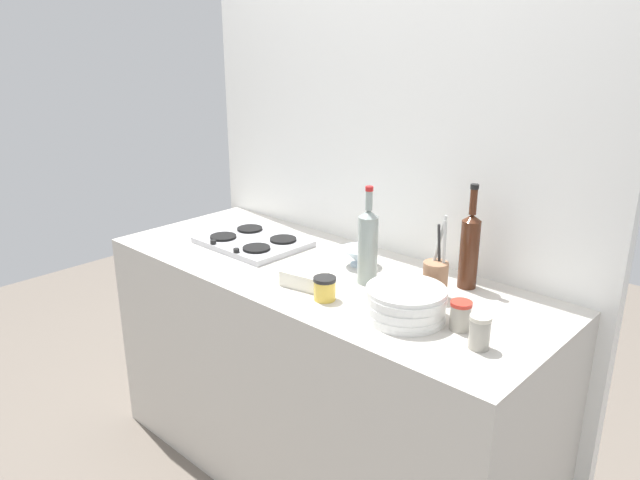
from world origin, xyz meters
name	(u,v)px	position (x,y,z in m)	size (l,w,h in m)	color
ground_plane	(320,468)	(0.00, 0.00, 0.00)	(6.00, 6.00, 0.00)	#6B6056
counter_block	(320,375)	(0.00, 0.00, 0.45)	(1.80, 0.70, 0.90)	beige
backsplash_panel	(384,186)	(0.00, 0.38, 1.15)	(1.90, 0.06, 2.31)	white
stovetop_hob	(253,241)	(-0.40, 0.02, 0.91)	(0.42, 0.33, 0.04)	#B2B2B7
plate_stack	(406,303)	(0.47, -0.11, 0.95)	(0.26, 0.25, 0.10)	white
wine_bottle_leftmost	(368,245)	(0.20, 0.03, 1.04)	(0.07, 0.07, 0.35)	gray
wine_bottle_mid_left	(469,248)	(0.48, 0.24, 1.04)	(0.07, 0.07, 0.37)	#472314
mixing_bowl	(359,256)	(0.07, 0.14, 0.94)	(0.14, 0.14, 0.07)	silver
butter_dish	(304,279)	(0.06, -0.15, 0.93)	(0.15, 0.09, 0.06)	silver
utensil_crock	(435,278)	(0.45, 0.08, 0.97)	(0.08, 0.09, 0.28)	#996B4C
condiment_jar_front	(480,332)	(0.73, -0.13, 0.95)	(0.06, 0.06, 0.10)	#9E998C
condiment_jar_rear	(461,315)	(0.63, -0.06, 0.95)	(0.07, 0.07, 0.09)	#9E998C
condiment_jar_spare	(325,288)	(0.19, -0.18, 0.94)	(0.08, 0.08, 0.08)	gold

